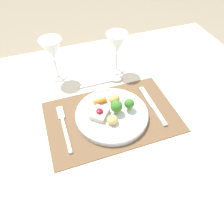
# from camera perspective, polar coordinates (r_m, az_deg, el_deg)

# --- Properties ---
(ground_plane) EXTENTS (8.00, 8.00, 0.00)m
(ground_plane) POSITION_cam_1_polar(r_m,az_deg,el_deg) (1.46, -0.02, -19.96)
(ground_plane) COLOR gray
(dining_table) EXTENTS (1.46, 1.09, 0.72)m
(dining_table) POSITION_cam_1_polar(r_m,az_deg,el_deg) (0.89, -0.04, -4.50)
(dining_table) COLOR beige
(dining_table) RESTS_ON ground_plane
(placemat) EXTENTS (0.49, 0.32, 0.00)m
(placemat) POSITION_cam_1_polar(r_m,az_deg,el_deg) (0.83, -0.04, -1.21)
(placemat) COLOR brown
(placemat) RESTS_ON dining_table
(dinner_plate) EXTENTS (0.27, 0.27, 0.07)m
(dinner_plate) POSITION_cam_1_polar(r_m,az_deg,el_deg) (0.82, 0.03, -0.18)
(dinner_plate) COLOR silver
(dinner_plate) RESTS_ON placemat
(fork) EXTENTS (0.02, 0.22, 0.01)m
(fork) POSITION_cam_1_polar(r_m,az_deg,el_deg) (0.82, -12.52, -3.25)
(fork) COLOR silver
(fork) RESTS_ON placemat
(knife) EXTENTS (0.02, 0.22, 0.01)m
(knife) POSITION_cam_1_polar(r_m,az_deg,el_deg) (0.87, 10.92, 1.12)
(knife) COLOR silver
(knife) RESTS_ON placemat
(spoon) EXTENTS (0.20, 0.04, 0.02)m
(spoon) POSITION_cam_1_polar(r_m,az_deg,el_deg) (0.98, -0.07, 8.40)
(spoon) COLOR silver
(spoon) RESTS_ON dining_table
(wine_glass_near) EXTENTS (0.09, 0.09, 0.18)m
(wine_glass_near) POSITION_cam_1_polar(r_m,az_deg,el_deg) (0.97, 1.24, 17.06)
(wine_glass_near) COLOR white
(wine_glass_near) RESTS_ON dining_table
(wine_glass_far) EXTENTS (0.09, 0.09, 0.19)m
(wine_glass_far) POSITION_cam_1_polar(r_m,az_deg,el_deg) (0.96, -15.31, 15.04)
(wine_glass_far) COLOR white
(wine_glass_far) RESTS_ON dining_table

